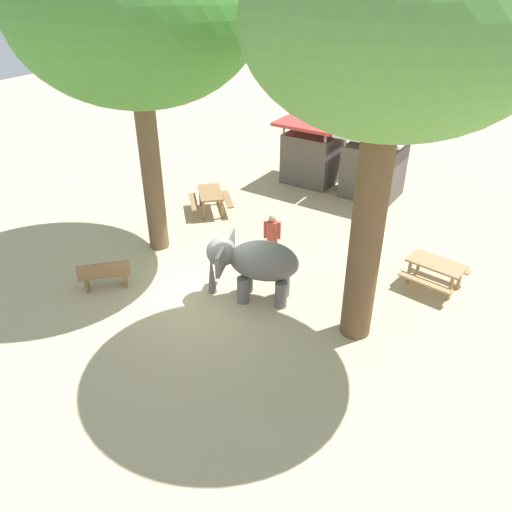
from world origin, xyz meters
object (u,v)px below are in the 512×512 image
Objects in this scene: elephant at (254,262)px; market_stall_white at (374,167)px; person_handler at (272,235)px; wooden_bench at (105,274)px; picnic_table_far at (435,269)px; shade_tree_secondary at (393,30)px; market_stall_red at (313,154)px; shade_tree_main at (133,12)px; picnic_table_near at (211,197)px.

elephant is 8.16m from market_stall_white.
market_stall_white reaches higher than person_handler.
wooden_bench reaches higher than picnic_table_far.
elephant is 0.28× the size of shade_tree_secondary.
market_stall_white is (2.60, 0.00, 0.00)m from market_stall_red.
shade_tree_secondary reaches higher than market_stall_red.
shade_tree_main reaches higher than picnic_table_far.
picnic_table_far is (8.14, -0.39, 0.00)m from picnic_table_near.
shade_tree_secondary reaches higher than elephant.
person_handler reaches higher than picnic_table_near.
person_handler is 1.25× the size of wooden_bench.
picnic_table_far is (7.98, 2.51, -6.19)m from shade_tree_main.
wooden_bench is (-6.54, -2.10, -6.40)m from shade_tree_secondary.
market_stall_white is at bearing -111.63° from elephant.
market_stall_white reaches higher than wooden_bench.
picnic_table_far is at bearing -162.21° from elephant.
market_stall_red reaches higher than wooden_bench.
elephant is 7.01m from shade_tree_main.
person_handler is 0.77× the size of picnic_table_near.
wooden_bench is 10.16m from market_stall_red.
elephant is at bearing -9.43° from shade_tree_main.
market_stall_white is (-2.84, 7.98, -5.73)m from shade_tree_secondary.
wooden_bench is 9.13m from picnic_table_far.
shade_tree_main is at bearing -30.85° from elephant.
wooden_bench is (-3.13, -3.69, -0.48)m from person_handler.
shade_tree_secondary is 5.37× the size of picnic_table_far.
person_handler is at bearing -72.34° from market_stall_red.
market_stall_red and market_stall_white have the same top height.
wooden_bench is at bearing -65.34° from person_handler.
person_handler is 0.64× the size of market_stall_red.
market_stall_white is (3.69, 10.08, 0.67)m from wooden_bench.
person_handler is 0.97× the size of picnic_table_far.
person_handler is 7.02m from shade_tree_secondary.
picnic_table_far is 0.67× the size of market_stall_white.
shade_tree_main is 4.36× the size of picnic_table_near.
elephant is 1.85m from person_handler.
person_handler is 4.86m from wooden_bench.
shade_tree_main is 10.23m from market_stall_white.
market_stall_red is 1.00× the size of market_stall_white.
wooden_bench is at bearing -110.13° from market_stall_white.
shade_tree_secondary is 3.57× the size of market_stall_white.
picnic_table_far is at bearing 42.93° from picnic_table_near.
picnic_table_far is at bearing 82.71° from person_handler.
shade_tree_main is 6.97m from shade_tree_secondary.
shade_tree_secondary reaches higher than person_handler.
market_stall_red is at bearing 78.58° from shade_tree_main.
shade_tree_main is at bearing 24.74° from picnic_table_far.
shade_tree_main is 10.40m from picnic_table_far.
market_stall_white is (4.27, 4.58, 0.55)m from picnic_table_near.
market_stall_red is at bearing 37.04° from wooden_bench.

